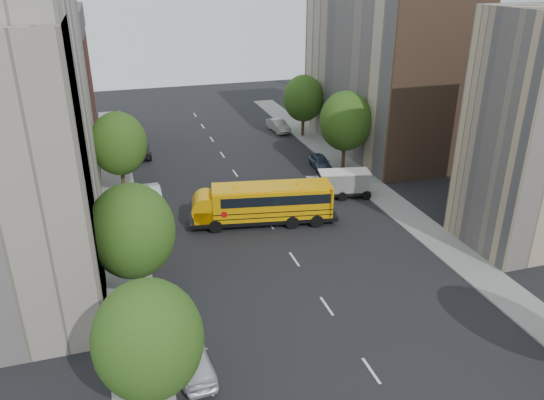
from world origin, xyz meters
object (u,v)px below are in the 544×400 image
street_tree_0 (148,340)px  parked_car_4 (320,162)px  street_tree_4 (345,121)px  school_bus (262,202)px  parked_car_1 (151,193)px  street_tree_2 (119,144)px  parked_car_2 (140,151)px  street_tree_1 (132,231)px  parked_car_5 (278,125)px  street_tree_5 (303,98)px  safari_truck (339,183)px  parked_car_0 (194,362)px

street_tree_0 → parked_car_4: (19.80, 28.80, -3.95)m
street_tree_4 → school_bus: bearing=-140.1°
street_tree_4 → parked_car_1: bearing=-172.7°
street_tree_2 → parked_car_1: bearing=-49.2°
parked_car_2 → street_tree_4: bearing=153.0°
street_tree_1 → street_tree_2: (0.00, 18.00, -0.12)m
street_tree_2 → parked_car_1: 5.27m
street_tree_4 → street_tree_1: bearing=-140.7°
school_bus → parked_car_1: (-8.22, 7.14, -1.10)m
street_tree_2 → parked_car_5: (19.80, 14.92, -4.07)m
street_tree_2 → street_tree_5: 25.06m
school_bus → parked_car_5: school_bus is taller
street_tree_1 → safari_truck: 22.20m
street_tree_5 → parked_car_2: size_ratio=1.56×
parked_car_0 → parked_car_1: parked_car_1 is taller
parked_car_2 → school_bus: bearing=112.7°
parked_car_1 → parked_car_5: (17.60, 17.46, -0.02)m
street_tree_0 → street_tree_1: bearing=90.0°
street_tree_5 → parked_car_2: (-19.80, -1.83, -4.04)m
parked_car_0 → parked_car_1: 22.86m
street_tree_0 → parked_car_4: 35.17m
street_tree_4 → street_tree_5: 12.01m
parked_car_0 → parked_car_2: bearing=-92.8°
street_tree_0 → parked_car_1: size_ratio=1.57×
school_bus → parked_car_2: bearing=122.7°
street_tree_0 → parked_car_5: bearing=65.2°
street_tree_0 → street_tree_5: size_ratio=0.99×
street_tree_0 → parked_car_2: 38.44m
street_tree_0 → parked_car_5: size_ratio=1.62×
parked_car_4 → parked_car_5: size_ratio=0.89×
street_tree_2 → parked_car_5: size_ratio=1.69×
parked_car_2 → parked_car_4: (17.60, -9.37, 0.02)m
school_bus → parked_car_4: size_ratio=3.00×
street_tree_4 → school_bus: (-11.58, -9.69, -3.20)m
street_tree_4 → parked_car_0: bearing=-127.9°
street_tree_0 → parked_car_2: (2.20, 38.17, -3.97)m
street_tree_2 → parked_car_4: (19.80, 0.80, -4.14)m
street_tree_4 → school_bus: size_ratio=0.66×
school_bus → parked_car_0: bearing=-107.4°
parked_car_0 → parked_car_1: bearing=-92.8°
street_tree_0 → street_tree_4: bearing=51.8°
street_tree_2 → school_bus: 14.53m
street_tree_4 → parked_car_5: bearing=98.4°
school_bus → parked_car_2: (-8.22, 19.86, -1.21)m
street_tree_5 → safari_truck: bearing=-100.3°
street_tree_2 → parked_car_5: street_tree_2 is taller
parked_car_5 → parked_car_0: bearing=-119.2°
safari_truck → school_bus: bearing=-147.5°
parked_car_4 → parked_car_5: (0.00, 14.12, 0.06)m
street_tree_0 → parked_car_2: bearing=86.7°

